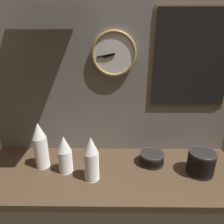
% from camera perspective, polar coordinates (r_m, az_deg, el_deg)
% --- Properties ---
extents(ground_plane, '(1.60, 0.56, 0.04)m').
position_cam_1_polar(ground_plane, '(1.29, -0.46, -16.96)').
color(ground_plane, '#4C3826').
extents(wall_tiled_back, '(1.60, 0.03, 1.05)m').
position_cam_1_polar(wall_tiled_back, '(1.30, -0.32, 10.11)').
color(wall_tiled_back, slate).
rests_on(wall_tiled_back, ground_plane).
extents(cup_stack_left, '(0.08, 0.08, 0.30)m').
position_cam_1_polar(cup_stack_left, '(1.30, -19.76, -8.95)').
color(cup_stack_left, white).
rests_on(cup_stack_left, ground_plane).
extents(cup_stack_center, '(0.08, 0.08, 0.27)m').
position_cam_1_polar(cup_stack_center, '(1.14, -5.91, -13.07)').
color(cup_stack_center, white).
rests_on(cup_stack_center, ground_plane).
extents(cup_stack_center_left, '(0.08, 0.08, 0.24)m').
position_cam_1_polar(cup_stack_center_left, '(1.23, -13.34, -11.60)').
color(cup_stack_center_left, white).
rests_on(cup_stack_center_left, ground_plane).
extents(bowl_stack_right, '(0.16, 0.16, 0.08)m').
position_cam_1_polar(bowl_stack_right, '(1.33, 11.29, -12.67)').
color(bowl_stack_right, black).
rests_on(bowl_stack_right, ground_plane).
extents(bowl_stack_far_right, '(0.16, 0.16, 0.15)m').
position_cam_1_polar(bowl_stack_far_right, '(1.32, 24.09, -12.94)').
color(bowl_stack_far_right, black).
rests_on(bowl_stack_far_right, ground_plane).
extents(wall_clock, '(0.27, 0.03, 0.27)m').
position_cam_1_polar(wall_clock, '(1.25, 0.54, 16.26)').
color(wall_clock, white).
extents(menu_board, '(0.49, 0.01, 0.60)m').
position_cam_1_polar(menu_board, '(1.35, 21.92, 13.76)').
color(menu_board, olive).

